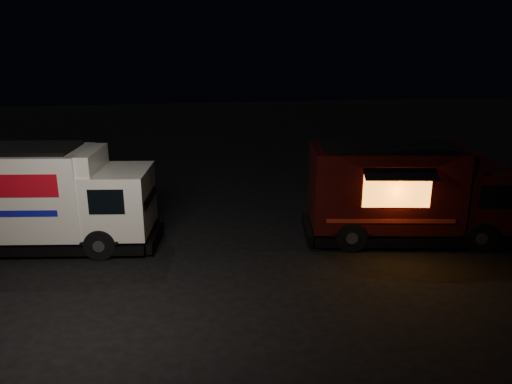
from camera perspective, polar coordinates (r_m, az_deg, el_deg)
name	(u,v)px	position (r m, az deg, el deg)	size (l,w,h in m)	color
ground	(193,264)	(15.10, -7.26, -8.12)	(80.00, 80.00, 0.00)	black
white_truck	(41,197)	(17.08, -23.37, -0.57)	(7.19, 2.45, 3.26)	silver
red_truck	(410,192)	(17.09, 17.23, -0.02)	(6.86, 2.52, 3.19)	#36090A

